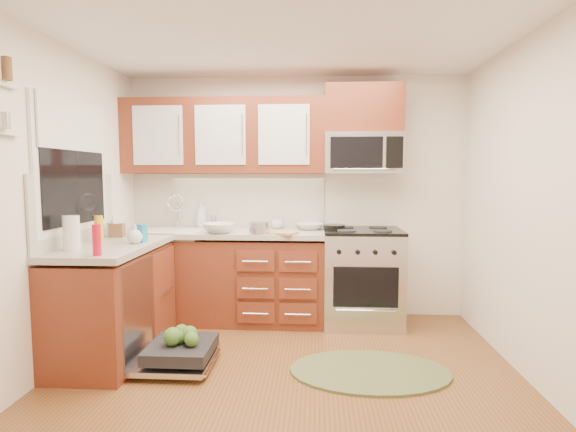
# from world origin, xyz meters

# --- Properties ---
(floor) EXTENTS (3.50, 3.50, 0.00)m
(floor) POSITION_xyz_m (0.00, 0.00, 0.00)
(floor) COLOR brown
(floor) RESTS_ON ground
(ceiling) EXTENTS (3.50, 3.50, 0.00)m
(ceiling) POSITION_xyz_m (0.00, 0.00, 2.50)
(ceiling) COLOR white
(ceiling) RESTS_ON ground
(wall_back) EXTENTS (3.50, 0.04, 2.50)m
(wall_back) POSITION_xyz_m (0.00, 1.75, 1.25)
(wall_back) COLOR white
(wall_back) RESTS_ON ground
(wall_front) EXTENTS (3.50, 0.04, 2.50)m
(wall_front) POSITION_xyz_m (0.00, -1.75, 1.25)
(wall_front) COLOR white
(wall_front) RESTS_ON ground
(wall_left) EXTENTS (0.04, 3.50, 2.50)m
(wall_left) POSITION_xyz_m (-1.75, 0.00, 1.25)
(wall_left) COLOR white
(wall_left) RESTS_ON ground
(wall_right) EXTENTS (0.04, 3.50, 2.50)m
(wall_right) POSITION_xyz_m (1.75, 0.00, 1.25)
(wall_right) COLOR white
(wall_right) RESTS_ON ground
(base_cabinet_back) EXTENTS (2.05, 0.60, 0.85)m
(base_cabinet_back) POSITION_xyz_m (-0.73, 1.45, 0.42)
(base_cabinet_back) COLOR #5A2A14
(base_cabinet_back) RESTS_ON ground
(base_cabinet_left) EXTENTS (0.60, 1.25, 0.85)m
(base_cabinet_left) POSITION_xyz_m (-1.45, 0.52, 0.42)
(base_cabinet_left) COLOR #5A2A14
(base_cabinet_left) RESTS_ON ground
(countertop_back) EXTENTS (2.07, 0.64, 0.05)m
(countertop_back) POSITION_xyz_m (-0.72, 1.44, 0.90)
(countertop_back) COLOR beige
(countertop_back) RESTS_ON base_cabinet_back
(countertop_left) EXTENTS (0.64, 1.27, 0.05)m
(countertop_left) POSITION_xyz_m (-1.44, 0.53, 0.90)
(countertop_left) COLOR beige
(countertop_left) RESTS_ON base_cabinet_left
(backsplash_back) EXTENTS (2.05, 0.02, 0.57)m
(backsplash_back) POSITION_xyz_m (-0.73, 1.74, 1.21)
(backsplash_back) COLOR beige
(backsplash_back) RESTS_ON ground
(backsplash_left) EXTENTS (0.02, 1.25, 0.57)m
(backsplash_left) POSITION_xyz_m (-1.74, 0.52, 1.21)
(backsplash_left) COLOR beige
(backsplash_left) RESTS_ON ground
(upper_cabinets) EXTENTS (2.05, 0.35, 0.75)m
(upper_cabinets) POSITION_xyz_m (-0.73, 1.57, 1.88)
(upper_cabinets) COLOR #5A2A14
(upper_cabinets) RESTS_ON ground
(cabinet_over_mw) EXTENTS (0.76, 0.35, 0.47)m
(cabinet_over_mw) POSITION_xyz_m (0.68, 1.57, 2.13)
(cabinet_over_mw) COLOR #5A2A14
(cabinet_over_mw) RESTS_ON ground
(range) EXTENTS (0.76, 0.64, 0.95)m
(range) POSITION_xyz_m (0.68, 1.43, 0.47)
(range) COLOR silver
(range) RESTS_ON ground
(microwave) EXTENTS (0.76, 0.38, 0.40)m
(microwave) POSITION_xyz_m (0.68, 1.55, 1.70)
(microwave) COLOR silver
(microwave) RESTS_ON ground
(sink) EXTENTS (0.62, 0.50, 0.26)m
(sink) POSITION_xyz_m (-1.25, 1.42, 0.80)
(sink) COLOR white
(sink) RESTS_ON ground
(dishwasher) EXTENTS (0.70, 0.60, 0.20)m
(dishwasher) POSITION_xyz_m (-0.86, 0.30, 0.10)
(dishwasher) COLOR silver
(dishwasher) RESTS_ON ground
(window) EXTENTS (0.03, 1.05, 1.05)m
(window) POSITION_xyz_m (-1.74, 0.50, 1.55)
(window) COLOR white
(window) RESTS_ON ground
(window_blind) EXTENTS (0.02, 0.96, 0.40)m
(window_blind) POSITION_xyz_m (-1.71, 0.50, 1.88)
(window_blind) COLOR white
(window_blind) RESTS_ON ground
(rug) EXTENTS (1.27, 0.89, 0.02)m
(rug) POSITION_xyz_m (0.63, 0.29, 0.01)
(rug) COLOR #575F36
(rug) RESTS_ON ground
(skillet) EXTENTS (0.28, 0.28, 0.04)m
(skillet) POSITION_xyz_m (0.40, 1.46, 0.97)
(skillet) COLOR black
(skillet) RESTS_ON range
(stock_pot) EXTENTS (0.23, 0.23, 0.12)m
(stock_pot) POSITION_xyz_m (-0.33, 1.22, 0.98)
(stock_pot) COLOR silver
(stock_pot) RESTS_ON countertop_back
(cutting_board) EXTENTS (0.34, 0.29, 0.02)m
(cutting_board) POSITION_xyz_m (-0.11, 1.22, 0.94)
(cutting_board) COLOR tan
(cutting_board) RESTS_ON countertop_back
(canister) EXTENTS (0.10, 0.10, 0.14)m
(canister) POSITION_xyz_m (-0.84, 1.54, 1.00)
(canister) COLOR silver
(canister) RESTS_ON countertop_back
(paper_towel_roll) EXTENTS (0.15, 0.15, 0.26)m
(paper_towel_roll) POSITION_xyz_m (-1.60, 0.20, 1.06)
(paper_towel_roll) COLOR white
(paper_towel_roll) RESTS_ON countertop_left
(mustard_bottle) EXTENTS (0.08, 0.08, 0.22)m
(mustard_bottle) POSITION_xyz_m (-1.61, 0.64, 1.04)
(mustard_bottle) COLOR gold
(mustard_bottle) RESTS_ON countertop_left
(red_bottle) EXTENTS (0.07, 0.07, 0.22)m
(red_bottle) POSITION_xyz_m (-1.31, 0.00, 1.03)
(red_bottle) COLOR red
(red_bottle) RESTS_ON countertop_left
(wooden_box) EXTENTS (0.13, 0.10, 0.12)m
(wooden_box) POSITION_xyz_m (-1.58, 0.92, 0.99)
(wooden_box) COLOR brown
(wooden_box) RESTS_ON countertop_left
(blue_carton) EXTENTS (0.11, 0.09, 0.15)m
(blue_carton) POSITION_xyz_m (-1.25, 0.64, 1.00)
(blue_carton) COLOR teal
(blue_carton) RESTS_ON countertop_left
(bowl_a) EXTENTS (0.32, 0.32, 0.07)m
(bowl_a) POSITION_xyz_m (0.15, 1.58, 0.96)
(bowl_a) COLOR #999999
(bowl_a) RESTS_ON countertop_back
(bowl_b) EXTENTS (0.39, 0.39, 0.10)m
(bowl_b) POSITION_xyz_m (-0.72, 1.25, 0.97)
(bowl_b) COLOR #999999
(bowl_b) RESTS_ON countertop_back
(cup) EXTENTS (0.15, 0.15, 0.10)m
(cup) POSITION_xyz_m (-0.19, 1.65, 0.97)
(cup) COLOR #999999
(cup) RESTS_ON countertop_back
(soap_bottle_a) EXTENTS (0.14, 0.14, 0.29)m
(soap_bottle_a) POSITION_xyz_m (-1.00, 1.68, 1.07)
(soap_bottle_a) COLOR #999999
(soap_bottle_a) RESTS_ON countertop_back
(soap_bottle_b) EXTENTS (0.11, 0.11, 0.20)m
(soap_bottle_b) POSITION_xyz_m (-1.62, 0.93, 1.02)
(soap_bottle_b) COLOR #999999
(soap_bottle_b) RESTS_ON countertop_left
(soap_bottle_c) EXTENTS (0.13, 0.13, 0.16)m
(soap_bottle_c) POSITION_xyz_m (-1.27, 0.55, 1.00)
(soap_bottle_c) COLOR #999999
(soap_bottle_c) RESTS_ON countertop_left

